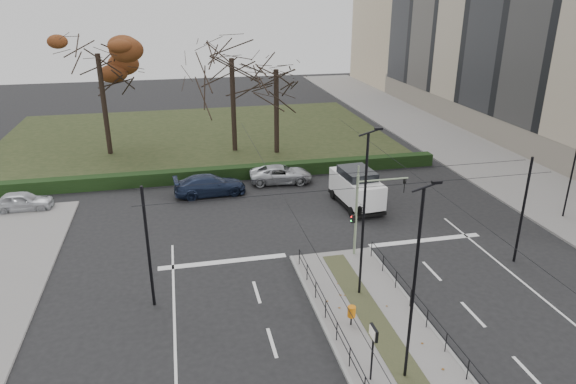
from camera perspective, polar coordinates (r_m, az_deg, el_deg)
The scene contains 21 objects.
ground at distance 25.21m, azimuth 8.11°, elevation -12.09°, with size 140.00×140.00×0.00m, color black.
median_island at distance 23.28m, azimuth 10.31°, elevation -15.21°, with size 4.40×15.00×0.14m, color slate.
sidewalk_east at distance 50.85m, azimuth 18.71°, elevation 4.59°, with size 8.00×90.00×0.14m, color slate.
park at distance 53.37m, azimuth -10.13°, elevation 6.14°, with size 38.00×26.00×0.10m, color #232D16.
hedge at distance 40.44m, azimuth -9.15°, elevation 1.91°, with size 38.00×1.00×1.00m, color black.
apartment_block at distance 56.49m, azimuth 28.02°, elevation 15.58°, with size 13.09×52.10×21.64m.
median_railing at distance 22.68m, azimuth 10.56°, elevation -13.51°, with size 4.14×13.24×0.92m.
catenary at distance 24.86m, azimuth 7.23°, elevation -3.50°, with size 20.00×34.00×6.00m.
traffic_light at distance 28.05m, azimuth 8.13°, elevation -1.86°, with size 3.15×1.81×4.64m.
litter_bin at distance 23.11m, azimuth 7.08°, elevation -13.08°, with size 0.36×0.36×0.92m.
info_panel at distance 19.73m, azimuth 9.45°, elevation -15.80°, with size 0.13×0.61×2.35m.
streetlamp_median_near at distance 18.95m, azimuth 13.88°, elevation -9.98°, with size 0.66×0.13×7.90m.
streetlamp_median_far at distance 23.72m, azimuth 8.46°, elevation -2.47°, with size 0.69×0.14×8.21m.
streetlamp_sidewalk at distance 36.78m, azimuth 29.30°, elevation 3.28°, with size 0.65×0.13×7.76m.
parked_car_first at distance 38.77m, azimuth -27.46°, elevation -0.92°, with size 1.60×3.97×1.35m, color #B6BABF.
parked_car_third at distance 37.52m, azimuth -8.67°, elevation 0.76°, with size 2.08×5.13×1.49m, color #1B2641.
parked_car_fourth at distance 39.55m, azimuth -0.80°, elevation 1.99°, with size 2.21×4.80×1.33m, color #B6BABF.
white_van at distance 35.30m, azimuth 7.62°, elevation 0.55°, with size 2.60×5.20×2.63m.
rust_tree at distance 47.69m, azimuth -20.42°, elevation 14.21°, with size 8.52×8.52×11.58m.
bare_tree_center at distance 46.28m, azimuth -6.28°, elevation 13.82°, with size 8.60×8.60×11.03m.
bare_tree_near at distance 45.52m, azimuth -1.33°, elevation 12.78°, with size 5.40×5.40×9.88m.
Camera 1 is at (-7.91, -19.53, 13.83)m, focal length 32.00 mm.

